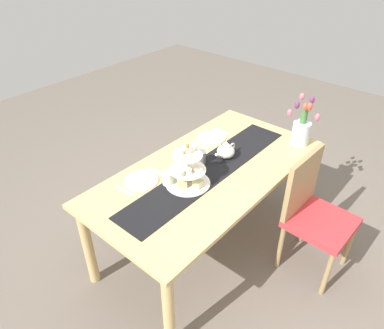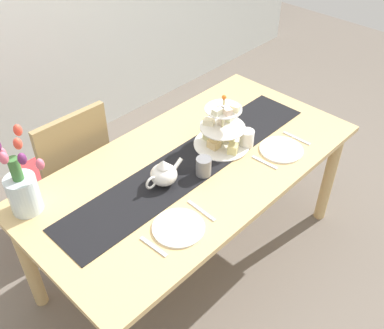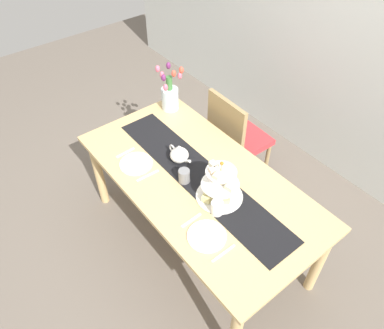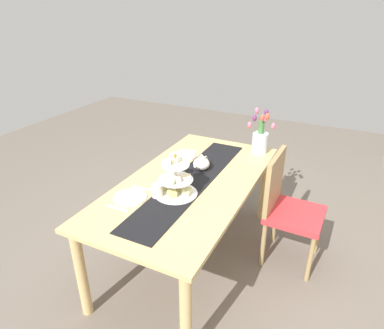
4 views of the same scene
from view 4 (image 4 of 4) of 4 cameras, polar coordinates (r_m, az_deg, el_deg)
name	(u,v)px [view 4 (image 4 of 4)]	position (r m, az deg, el deg)	size (l,w,h in m)	color
ground_plane	(190,256)	(2.93, -0.33, -15.24)	(8.00, 8.00, 0.00)	#6B6056
dining_table	(190,192)	(2.57, -0.36, -4.64)	(1.78, 0.90, 0.72)	tan
chair_left	(287,205)	(2.74, 15.81, -6.64)	(0.43, 0.43, 0.91)	#9C8254
table_runner	(191,181)	(2.52, -0.15, -2.81)	(1.56, 0.29, 0.00)	black
tiered_cake_stand	(176,182)	(2.31, -2.73, -3.04)	(0.30, 0.30, 0.30)	beige
teapot	(201,163)	(2.66, 1.62, 0.24)	(0.24, 0.13, 0.14)	white
tulip_vase	(260,139)	(3.01, 11.51, 4.33)	(0.21, 0.22, 0.39)	silver
dinner_plate_left	(182,156)	(2.92, -1.70, 1.44)	(0.23, 0.23, 0.01)	white
fork_left	(189,150)	(3.03, -0.43, 2.42)	(0.02, 0.15, 0.01)	silver
knife_left	(174,163)	(2.80, -3.08, 0.31)	(0.01, 0.17, 0.01)	silver
dinner_plate_right	(130,197)	(2.34, -10.46, -5.51)	(0.23, 0.23, 0.01)	white
fork_right	(142,188)	(2.45, -8.48, -4.00)	(0.02, 0.15, 0.01)	silver
knife_right	(117,208)	(2.25, -12.61, -7.24)	(0.01, 0.17, 0.01)	silver
mug_grey	(180,171)	(2.56, -1.97, -1.07)	(0.08, 0.08, 0.10)	slate
mug_white_text	(157,191)	(2.31, -5.93, -4.48)	(0.08, 0.08, 0.10)	white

